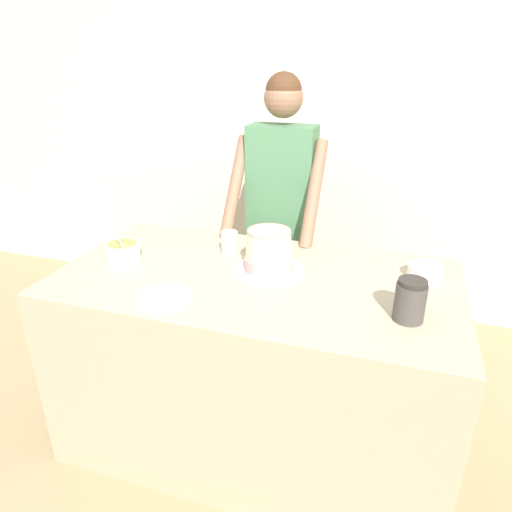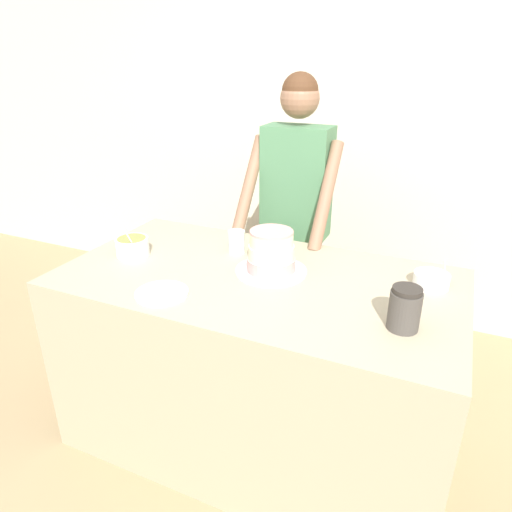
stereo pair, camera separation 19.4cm
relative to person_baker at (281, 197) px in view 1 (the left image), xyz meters
name	(u,v)px [view 1 (the left image)]	position (x,y,z in m)	size (l,w,h in m)	color
ground_plane	(223,510)	(0.09, -1.21, -1.08)	(14.00, 14.00, 0.00)	tan
wall_back	(323,137)	(0.09, 0.82, 0.22)	(10.00, 0.05, 2.60)	beige
counter	(256,361)	(0.09, -0.74, -0.62)	(1.77, 0.94, 0.92)	tan
person_baker	(281,197)	(0.00, 0.00, 0.00)	(0.51, 0.48, 1.76)	#2D2D38
cake	(269,253)	(0.13, -0.68, -0.07)	(0.33, 0.33, 0.20)	silver
frosting_bowl_olive	(123,251)	(-0.57, -0.78, -0.10)	(0.16, 0.16, 0.18)	white
frosting_bowl_white	(425,271)	(0.80, -0.53, -0.12)	(0.15, 0.15, 0.15)	white
drinking_glass	(230,243)	(-0.12, -0.54, -0.10)	(0.08, 0.08, 0.11)	silver
ceramic_plate	(164,298)	(-0.20, -1.06, -0.15)	(0.22, 0.22, 0.01)	white
stoneware_jar	(410,300)	(0.74, -0.92, -0.07)	(0.11, 0.11, 0.16)	#4C4742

